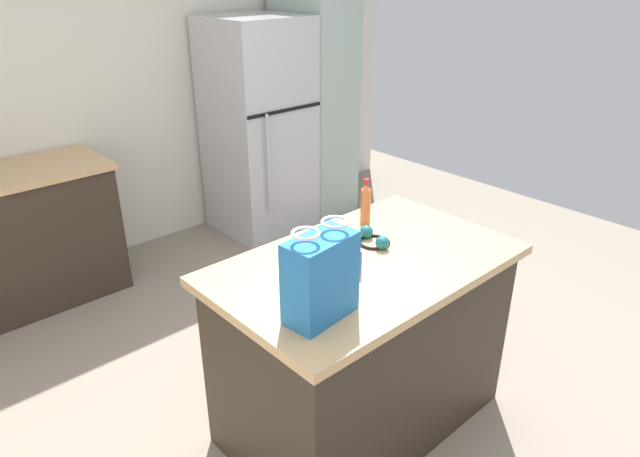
# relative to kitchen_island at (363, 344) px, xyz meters

# --- Properties ---
(ground) EXTENTS (6.49, 6.49, 0.00)m
(ground) POSITION_rel_kitchen_island_xyz_m (0.14, 0.02, -0.46)
(ground) COLOR gray
(back_wall) EXTENTS (5.41, 0.13, 2.61)m
(back_wall) POSITION_rel_kitchen_island_xyz_m (0.12, 2.64, 0.85)
(back_wall) COLOR silver
(back_wall) RESTS_ON ground
(kitchen_island) EXTENTS (1.36, 0.84, 0.91)m
(kitchen_island) POSITION_rel_kitchen_island_xyz_m (0.00, 0.00, 0.00)
(kitchen_island) COLOR #33281E
(kitchen_island) RESTS_ON ground
(refrigerator) EXTENTS (0.72, 0.75, 1.74)m
(refrigerator) POSITION_rel_kitchen_island_xyz_m (1.06, 2.21, 0.41)
(refrigerator) COLOR #B7B7BC
(refrigerator) RESTS_ON ground
(tall_cabinet) EXTENTS (0.47, 0.67, 2.27)m
(tall_cabinet) POSITION_rel_kitchen_island_xyz_m (1.67, 2.21, 0.68)
(tall_cabinet) COLOR #9EB2A8
(tall_cabinet) RESTS_ON ground
(shopping_bag) EXTENTS (0.29, 0.17, 0.37)m
(shopping_bag) POSITION_rel_kitchen_island_xyz_m (-0.44, -0.19, 0.62)
(shopping_bag) COLOR #236BAD
(shopping_bag) RESTS_ON kitchen_island
(small_box) EXTENTS (0.13, 0.14, 0.10)m
(small_box) POSITION_rel_kitchen_island_xyz_m (-0.14, -0.00, 0.50)
(small_box) COLOR #4775B7
(small_box) RESTS_ON kitchen_island
(bottle) EXTENTS (0.05, 0.05, 0.24)m
(bottle) POSITION_rel_kitchen_island_xyz_m (0.28, 0.27, 0.56)
(bottle) COLOR #C66633
(bottle) RESTS_ON kitchen_island
(ear_defenders) EXTENTS (0.18, 0.20, 0.06)m
(ear_defenders) POSITION_rel_kitchen_island_xyz_m (0.15, 0.09, 0.47)
(ear_defenders) COLOR black
(ear_defenders) RESTS_ON kitchen_island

